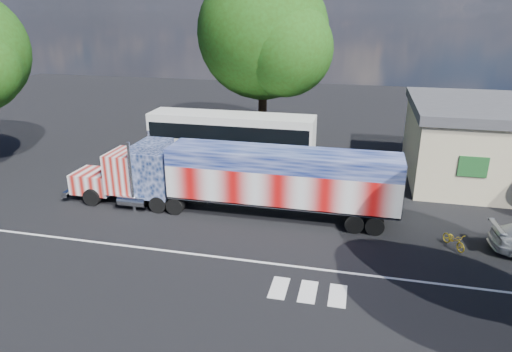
% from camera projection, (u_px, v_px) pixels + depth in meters
% --- Properties ---
extents(ground, '(100.00, 100.00, 0.00)m').
position_uv_depth(ground, '(243.00, 229.00, 23.84)').
color(ground, black).
extents(lane_markings, '(30.00, 2.67, 0.01)m').
position_uv_depth(lane_markings, '(259.00, 271.00, 20.03)').
color(lane_markings, silver).
rests_on(lane_markings, ground).
extents(semi_truck, '(19.15, 3.02, 4.08)m').
position_uv_depth(semi_truck, '(240.00, 178.00, 25.12)').
color(semi_truck, black).
rests_on(semi_truck, ground).
extents(coach_bus, '(12.32, 2.87, 3.58)m').
position_uv_depth(coach_bus, '(231.00, 137.00, 33.88)').
color(coach_bus, white).
rests_on(coach_bus, ground).
extents(woman, '(0.67, 0.56, 1.58)m').
position_uv_depth(woman, '(148.00, 195.00, 26.22)').
color(woman, slate).
rests_on(woman, ground).
extents(bicycle, '(1.21, 1.57, 0.79)m').
position_uv_depth(bicycle, '(454.00, 240.00, 21.93)').
color(bicycle, gold).
rests_on(bicycle, ground).
extents(tree_n_mid, '(10.96, 10.44, 14.22)m').
position_uv_depth(tree_n_mid, '(265.00, 34.00, 36.08)').
color(tree_n_mid, black).
rests_on(tree_n_mid, ground).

